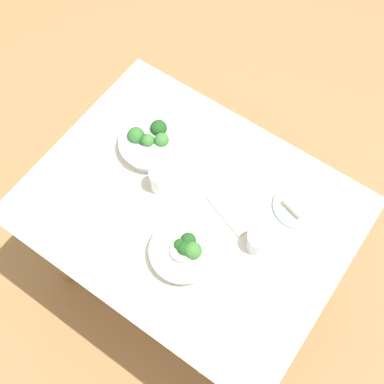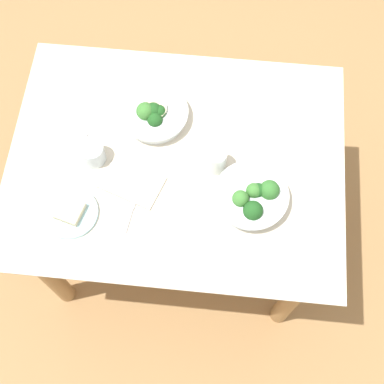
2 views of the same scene
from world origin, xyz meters
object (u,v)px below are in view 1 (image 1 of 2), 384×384
object	(u,v)px
water_glass_side	(259,241)
fork_by_near_bowl	(263,280)
broccoli_bowl_near	(185,251)
napkin_folded_upper	(235,207)
broccoli_bowl_far	(151,142)
table_knife_left	(90,255)
water_glass_center	(160,180)
table_knife_right	(89,169)
bread_side_plate	(298,205)
fork_by_far_bowl	(250,182)

from	to	relation	value
water_glass_side	fork_by_near_bowl	size ratio (longest dim) A/B	0.84
broccoli_bowl_near	napkin_folded_upper	size ratio (longest dim) A/B	1.18
broccoli_bowl_far	table_knife_left	size ratio (longest dim) A/B	1.09
broccoli_bowl_near	water_glass_center	size ratio (longest dim) A/B	2.36
broccoli_bowl_near	table_knife_left	xyz separation A→B (m)	(-0.26, -0.18, -0.03)
broccoli_bowl_far	water_glass_center	size ratio (longest dim) A/B	2.43
broccoli_bowl_far	table_knife_left	distance (m)	0.47
broccoli_bowl_far	napkin_folded_upper	world-z (taller)	broccoli_bowl_far
broccoli_bowl_far	table_knife_left	world-z (taller)	broccoli_bowl_far
broccoli_bowl_far	broccoli_bowl_near	distance (m)	0.44
water_glass_side	table_knife_right	distance (m)	0.67
table_knife_right	bread_side_plate	bearing A→B (deg)	-124.42
fork_by_near_bowl	table_knife_right	bearing A→B (deg)	16.52
fork_by_near_bowl	broccoli_bowl_far	bearing A→B (deg)	-2.06
napkin_folded_upper	table_knife_right	bearing A→B (deg)	-161.11
broccoli_bowl_near	napkin_folded_upper	bearing A→B (deg)	80.06
fork_by_far_bowl	broccoli_bowl_near	bearing A→B (deg)	2.30
fork_by_near_bowl	table_knife_right	world-z (taller)	same
table_knife_left	table_knife_right	bearing A→B (deg)	146.72
water_glass_center	table_knife_right	size ratio (longest dim) A/B	0.53
broccoli_bowl_far	fork_by_near_bowl	world-z (taller)	broccoli_bowl_far
fork_by_near_bowl	table_knife_right	xyz separation A→B (m)	(-0.74, -0.01, -0.00)
broccoli_bowl_far	water_glass_side	size ratio (longest dim) A/B	2.88
broccoli_bowl_far	napkin_folded_upper	size ratio (longest dim) A/B	1.22
napkin_folded_upper	fork_by_near_bowl	bearing A→B (deg)	-38.27
broccoli_bowl_far	table_knife_right	xyz separation A→B (m)	(-0.13, -0.21, -0.03)
fork_by_near_bowl	table_knife_left	size ratio (longest dim) A/B	0.45
fork_by_far_bowl	napkin_folded_upper	distance (m)	0.11
broccoli_bowl_near	water_glass_side	size ratio (longest dim) A/B	2.79
water_glass_center	napkin_folded_upper	distance (m)	0.28
bread_side_plate	fork_by_near_bowl	world-z (taller)	bread_side_plate
fork_by_near_bowl	table_knife_right	distance (m)	0.74
fork_by_far_bowl	table_knife_left	size ratio (longest dim) A/B	0.51
water_glass_center	fork_by_near_bowl	distance (m)	0.49
broccoli_bowl_near	broccoli_bowl_far	bearing A→B (deg)	141.81
bread_side_plate	fork_by_far_bowl	distance (m)	0.19
broccoli_bowl_far	fork_by_far_bowl	xyz separation A→B (m)	(0.38, 0.09, -0.03)
table_knife_right	napkin_folded_upper	xyz separation A→B (m)	(0.52, 0.18, 0.00)
table_knife_right	napkin_folded_upper	distance (m)	0.55
water_glass_center	water_glass_side	bearing A→B (deg)	1.38
water_glass_side	table_knife_right	world-z (taller)	water_glass_side
table_knife_left	fork_by_far_bowl	bearing A→B (deg)	77.78
fork_by_far_bowl	bread_side_plate	bearing A→B (deg)	101.08
fork_by_far_bowl	napkin_folded_upper	size ratio (longest dim) A/B	0.57
broccoli_bowl_near	table_knife_right	bearing A→B (deg)	171.80
bread_side_plate	napkin_folded_upper	size ratio (longest dim) A/B	0.90
fork_by_far_bowl	table_knife_left	world-z (taller)	same
water_glass_side	table_knife_left	distance (m)	0.57
broccoli_bowl_near	fork_by_far_bowl	size ratio (longest dim) A/B	2.09
bread_side_plate	fork_by_near_bowl	xyz separation A→B (m)	(0.04, -0.30, -0.01)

